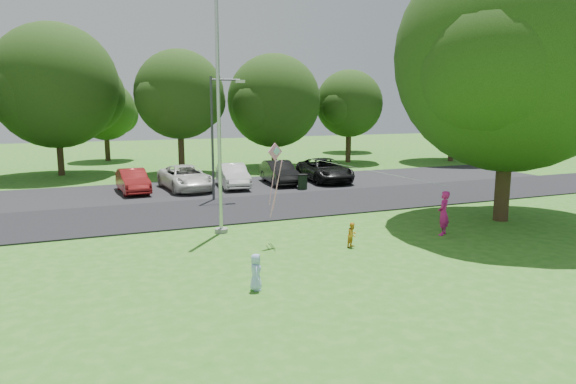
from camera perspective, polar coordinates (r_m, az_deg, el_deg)
name	(u,v)px	position (r m, az deg, el deg)	size (l,w,h in m)	color
ground	(366,257)	(17.03, 8.66, -7.18)	(120.00, 120.00, 0.00)	#2E6D1C
park_road	(270,206)	(24.93, -2.04, -1.61)	(60.00, 6.00, 0.06)	black
parking_strip	(232,187)	(31.01, -6.23, 0.58)	(42.00, 7.00, 0.06)	black
flagpole	(219,125)	(19.59, -7.68, 7.43)	(0.50, 0.50, 10.00)	#B7BABF
street_lamp	(217,127)	(26.46, -7.90, 7.16)	(1.77, 0.41, 6.30)	#3F3F44
trash_can	(303,182)	(29.82, 1.63, 1.11)	(0.58, 0.58, 0.92)	black
big_tree	(511,62)	(23.34, 23.56, 13.09)	(9.97, 9.47, 11.60)	#332316
tree_row	(218,94)	(39.47, -7.74, 10.76)	(64.35, 11.94, 10.88)	#332316
horizon_trees	(218,111)	(49.43, -7.78, 8.90)	(77.46, 7.20, 7.02)	#332316
parked_cars	(247,174)	(31.03, -4.63, 1.97)	(14.03, 5.41, 1.45)	maroon
woman	(443,213)	(20.33, 16.89, -2.27)	(0.62, 0.41, 1.69)	#C91A7B
child_yellow	(352,235)	(18.06, 7.16, -4.73)	(0.42, 0.33, 0.87)	orange
child_blue	(256,272)	(13.88, -3.59, -8.86)	(0.49, 0.32, 1.00)	#A5C5FD
kite	(279,164)	(18.03, -0.98, 3.09)	(6.61, 1.64, 2.70)	pink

